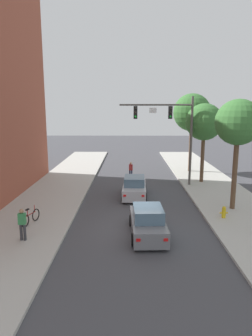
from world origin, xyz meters
name	(u,v)px	position (x,y,z in m)	size (l,w,h in m)	color
ground_plane	(140,231)	(0.00, 0.00, 0.00)	(120.00, 120.00, 0.00)	#424247
sidewalk_left	(23,229)	(-6.50, 0.00, 0.07)	(5.00, 60.00, 0.15)	#B2AFA8
traffic_signal_mast	(171,125)	(2.89, 9.84, 5.32)	(6.15, 0.38, 7.50)	#514C47
car_lead_silver	(134,188)	(-0.22, 6.61, 0.72)	(1.95, 4.29, 1.60)	#B7B7BC
car_following_grey	(148,222)	(0.36, -0.56, 0.72)	(1.96, 4.30, 1.60)	slate
pedestrian_sidewalk_left_walker	(22,223)	(-5.93, -1.57, 1.06)	(0.36, 0.22, 1.64)	#333338
pedestrian_crossing_road	(131,170)	(-0.48, 12.62, 0.91)	(0.36, 0.22, 1.64)	#232847
bicycle_leaning	(31,217)	(-6.26, 0.61, 0.54)	(0.54, 1.72, 0.98)	black
fire_hydrant	(224,212)	(5.10, 1.74, 0.51)	(0.48, 0.24, 0.72)	gold
street_tree_nearest	(238,123)	(6.21, 3.51, 5.74)	(2.89, 2.89, 7.10)	brown
street_tree_second	(204,122)	(5.91, 10.96, 5.46)	(3.22, 3.22, 6.96)	brown
street_tree_third	(192,113)	(5.78, 15.76, 6.23)	(3.83, 3.83, 8.03)	brown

